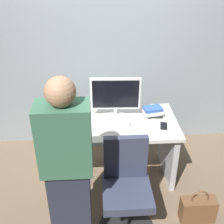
{
  "coord_description": "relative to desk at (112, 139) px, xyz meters",
  "views": [
    {
      "loc": [
        -0.16,
        -2.69,
        2.39
      ],
      "look_at": [
        0.0,
        -0.05,
        0.88
      ],
      "focal_mm": 47.04,
      "sensor_mm": 36.0,
      "label": 1
    }
  ],
  "objects": [
    {
      "name": "cup_by_monitor",
      "position": [
        -0.39,
        0.19,
        0.27
      ],
      "size": [
        0.07,
        0.07,
        0.1
      ],
      "primitive_type": "cylinder",
      "color": "#D84C3F",
      "rests_on": "desk"
    },
    {
      "name": "desk",
      "position": [
        0.0,
        0.0,
        0.0
      ],
      "size": [
        1.42,
        0.75,
        0.73
      ],
      "color": "beige",
      "rests_on": "ground"
    },
    {
      "name": "handbag",
      "position": [
        0.8,
        -0.72,
        -0.37
      ],
      "size": [
        0.34,
        0.14,
        0.38
      ],
      "color": "brown",
      "rests_on": "ground"
    },
    {
      "name": "ground_plane",
      "position": [
        0.0,
        0.0,
        -0.5
      ],
      "size": [
        9.0,
        9.0,
        0.0
      ],
      "primitive_type": "plane",
      "color": "brown"
    },
    {
      "name": "mouse",
      "position": [
        0.17,
        -0.06,
        0.24
      ],
      "size": [
        0.06,
        0.1,
        0.03
      ],
      "primitive_type": "ellipsoid",
      "color": "white",
      "rests_on": "desk"
    },
    {
      "name": "cell_phone",
      "position": [
        0.54,
        -0.12,
        0.23
      ],
      "size": [
        0.1,
        0.16,
        0.01
      ],
      "primitive_type": "cube",
      "rotation": [
        0.0,
        0.0,
        -0.21
      ],
      "color": "black",
      "rests_on": "desk"
    },
    {
      "name": "person_at_desk",
      "position": [
        -0.4,
        -0.89,
        0.34
      ],
      "size": [
        0.4,
        0.24,
        1.64
      ],
      "color": "#262838",
      "rests_on": "ground"
    },
    {
      "name": "office_chair",
      "position": [
        0.09,
        -0.73,
        -0.08
      ],
      "size": [
        0.52,
        0.52,
        0.94
      ],
      "color": "black",
      "rests_on": "ground"
    },
    {
      "name": "keyboard",
      "position": [
        -0.12,
        -0.07,
        0.24
      ],
      "size": [
        0.43,
        0.14,
        0.02
      ],
      "primitive_type": "cube",
      "rotation": [
        0.0,
        0.0,
        0.01
      ],
      "color": "white",
      "rests_on": "desk"
    },
    {
      "name": "book_stack",
      "position": [
        0.47,
        0.1,
        0.28
      ],
      "size": [
        0.23,
        0.2,
        0.11
      ],
      "color": "black",
      "rests_on": "desk"
    },
    {
      "name": "monitor",
      "position": [
        0.05,
        0.12,
        0.48
      ],
      "size": [
        0.54,
        0.15,
        0.46
      ],
      "color": "silver",
      "rests_on": "desk"
    },
    {
      "name": "cup_near_keyboard",
      "position": [
        -0.39,
        -0.19,
        0.27
      ],
      "size": [
        0.08,
        0.08,
        0.09
      ],
      "primitive_type": "cylinder",
      "color": "#3372B2",
      "rests_on": "desk"
    },
    {
      "name": "wall_back",
      "position": [
        0.0,
        0.8,
        1.0
      ],
      "size": [
        6.4,
        0.1,
        3.0
      ],
      "primitive_type": "cube",
      "color": "gray",
      "rests_on": "ground"
    }
  ]
}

